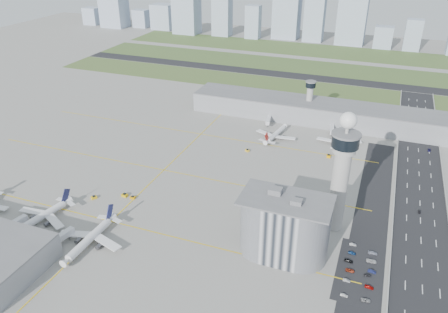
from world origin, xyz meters
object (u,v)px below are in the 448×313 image
(control_tower, at_px, (342,168))
(airplane_near_c, at_px, (88,235))
(car_lot_2, at_px, (350,271))
(airplane_near_b, at_px, (40,213))
(jet_bridge_near_1, at_px, (3,233))
(tug_5, at_px, (329,156))
(tug_1, at_px, (94,197))
(car_lot_1, at_px, (347,280))
(car_lot_3, at_px, (349,261))
(car_lot_0, at_px, (344,295))
(tug_0, at_px, (58,206))
(car_lot_5, at_px, (353,244))
(airplane_far_a, at_px, (276,131))
(car_lot_8, at_px, (368,275))
(car_lot_9, at_px, (372,271))
(secondary_tower, at_px, (310,97))
(car_lot_10, at_px, (371,261))
(admin_building, at_px, (284,227))
(tug_2, at_px, (125,195))
(jet_bridge_far_1, at_px, (331,127))
(car_hw_1, at_px, (419,212))
(car_lot_4, at_px, (352,253))
(tug_4, at_px, (247,150))
(car_hw_2, at_px, (429,150))
(jet_bridge_far_0, at_px, (269,118))
(airplane_far_b, at_px, (339,137))
(car_lot_7, at_px, (369,287))
(jet_bridge_near_2, at_px, (51,246))
(car_lot_11, at_px, (373,253))
(car_lot_6, at_px, (366,300))

(control_tower, xyz_separation_m, airplane_near_c, (-110.68, -58.13, -29.18))
(control_tower, xyz_separation_m, car_lot_2, (12.19, -31.70, -34.48))
(airplane_near_b, relative_size, jet_bridge_near_1, 2.81)
(jet_bridge_near_1, height_order, tug_5, jet_bridge_near_1)
(airplane_near_b, xyz_separation_m, tug_1, (12.36, 28.83, -4.59))
(car_lot_1, height_order, car_lot_3, car_lot_3)
(jet_bridge_near_1, height_order, car_lot_0, jet_bridge_near_1)
(airplane_near_c, distance_m, car_lot_2, 125.79)
(tug_0, bearing_deg, car_lot_5, 44.11)
(airplane_far_a, distance_m, car_lot_0, 160.08)
(car_lot_0, bearing_deg, car_lot_8, -24.19)
(control_tower, relative_size, car_lot_9, 17.58)
(car_lot_3, distance_m, car_lot_5, 13.11)
(secondary_tower, height_order, car_lot_10, secondary_tower)
(car_lot_5, relative_size, car_lot_8, 1.05)
(airplane_near_c, height_order, airplane_far_a, airplane_near_c)
(admin_building, xyz_separation_m, tug_2, (-98.53, 15.88, -14.30))
(car_lot_2, height_order, car_lot_9, car_lot_9)
(jet_bridge_far_1, xyz_separation_m, car_lot_8, (39.96, -155.97, -2.31))
(car_lot_10, bearing_deg, car_lot_9, -178.33)
(car_hw_1, bearing_deg, car_lot_3, -120.88)
(airplane_far_a, distance_m, car_lot_4, 134.27)
(tug_5, height_order, car_lot_10, tug_5)
(tug_4, xyz_separation_m, car_lot_4, (81.43, -85.92, -0.24))
(car_lot_0, xyz_separation_m, car_hw_2, (38.45, 161.84, 0.02))
(jet_bridge_far_0, height_order, car_hw_2, jet_bridge_far_0)
(airplane_far_b, bearing_deg, airplane_far_a, 89.23)
(car_lot_3, xyz_separation_m, car_hw_1, (31.64, 55.14, -0.04))
(car_lot_7, bearing_deg, car_lot_3, 41.52)
(jet_bridge_near_1, bearing_deg, tug_0, -3.41)
(car_lot_8, xyz_separation_m, car_lot_10, (0.90, 10.36, 0.12))
(tug_4, bearing_deg, jet_bridge_far_0, 37.95)
(tug_4, relative_size, tug_5, 0.85)
(control_tower, height_order, jet_bridge_far_1, control_tower)
(airplane_far_a, xyz_separation_m, car_lot_1, (68.52, -135.21, -4.66))
(admin_building, height_order, airplane_near_b, admin_building)
(jet_bridge_near_2, bearing_deg, car_lot_1, -67.50)
(jet_bridge_near_2, height_order, car_hw_2, jet_bridge_near_2)
(car_lot_4, distance_m, car_lot_7, 22.63)
(tug_2, bearing_deg, car_hw_2, -46.82)
(tug_5, bearing_deg, control_tower, -90.85)
(airplane_far_a, xyz_separation_m, car_lot_3, (67.77, -121.71, -4.62))
(jet_bridge_far_1, distance_m, car_lot_11, 145.33)
(control_tower, relative_size, car_lot_6, 16.35)
(airplane_far_a, relative_size, car_lot_8, 11.65)
(jet_bridge_far_1, relative_size, car_lot_1, 4.23)
(airplane_near_b, height_order, car_lot_7, airplane_near_b)
(airplane_near_b, relative_size, car_lot_7, 10.12)
(secondary_tower, distance_m, tug_2, 174.78)
(control_tower, bearing_deg, car_lot_1, -73.40)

